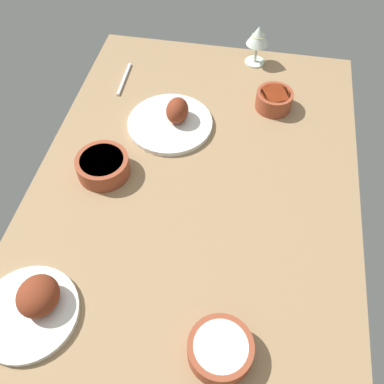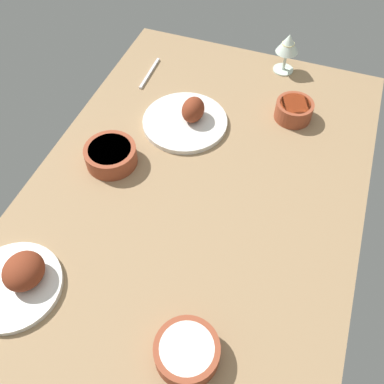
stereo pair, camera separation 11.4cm
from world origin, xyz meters
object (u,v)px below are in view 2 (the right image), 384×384
(plate_near_viewer, at_px, (187,119))
(bowl_soup, at_px, (111,155))
(bowl_sauce, at_px, (294,110))
(fork_loose, at_px, (150,73))
(wine_glass, at_px, (288,45))
(bowl_cream, at_px, (187,351))
(plate_center_main, at_px, (18,279))

(plate_near_viewer, xyz_separation_m, bowl_soup, (0.22, -0.15, 0.01))
(bowl_sauce, bearing_deg, bowl_soup, -51.28)
(fork_loose, bearing_deg, bowl_sauce, 83.33)
(bowl_sauce, xyz_separation_m, wine_glass, (-0.23, -0.08, 0.07))
(plate_near_viewer, xyz_separation_m, wine_glass, (-0.36, 0.22, 0.08))
(bowl_soup, bearing_deg, plate_near_viewer, 146.35)
(plate_near_viewer, bearing_deg, fork_loose, -131.65)
(bowl_soup, distance_m, bowl_sauce, 0.58)
(plate_near_viewer, height_order, bowl_cream, plate_near_viewer)
(plate_near_viewer, distance_m, wine_glass, 0.43)
(plate_near_viewer, bearing_deg, bowl_sauce, 114.54)
(bowl_soup, height_order, fork_loose, bowl_soup)
(plate_center_main, xyz_separation_m, fork_loose, (-0.83, -0.03, -0.02))
(bowl_soup, distance_m, bowl_cream, 0.59)
(plate_center_main, relative_size, plate_near_viewer, 0.87)
(bowl_sauce, xyz_separation_m, fork_loose, (-0.05, -0.51, -0.03))
(plate_center_main, relative_size, fork_loose, 1.34)
(bowl_soup, relative_size, bowl_sauce, 1.28)
(plate_near_viewer, xyz_separation_m, bowl_cream, (0.66, 0.24, 0.01))
(wine_glass, bearing_deg, plate_center_main, -21.82)
(fork_loose, bearing_deg, bowl_cream, 26.56)
(bowl_cream, height_order, fork_loose, bowl_cream)
(plate_near_viewer, bearing_deg, plate_center_main, -15.62)
(bowl_sauce, relative_size, fork_loose, 0.68)
(plate_center_main, xyz_separation_m, bowl_sauce, (-0.78, 0.48, 0.01))
(fork_loose, bearing_deg, wine_glass, 111.11)
(plate_near_viewer, xyz_separation_m, bowl_sauce, (-0.14, 0.30, 0.01))
(bowl_soup, xyz_separation_m, bowl_cream, (0.44, 0.39, -0.00))
(bowl_cream, bearing_deg, plate_center_main, -92.63)
(bowl_soup, bearing_deg, wine_glass, 147.65)
(bowl_sauce, distance_m, bowl_cream, 0.80)
(bowl_soup, height_order, bowl_cream, bowl_soup)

